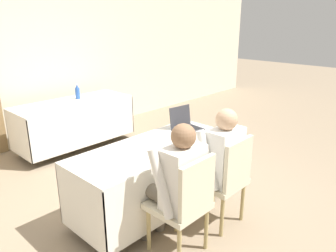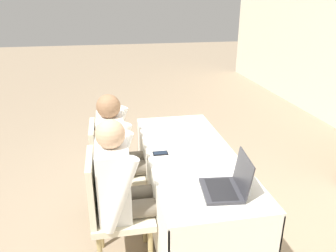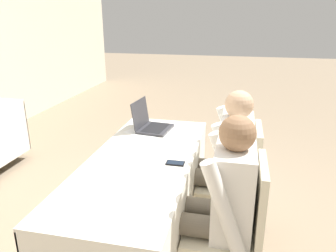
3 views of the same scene
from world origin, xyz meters
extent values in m
plane|color=gray|center=(0.00, 0.00, 0.00)|extent=(24.00, 24.00, 0.00)
cube|color=white|center=(0.00, 0.00, 0.72)|extent=(1.75, 0.70, 0.02)
cube|color=white|center=(0.00, -0.35, 0.41)|extent=(1.75, 0.01, 0.60)
cube|color=white|center=(0.00, 0.35, 0.41)|extent=(1.75, 0.01, 0.60)
cube|color=white|center=(0.87, 0.00, 0.41)|extent=(0.01, 0.70, 0.60)
cylinder|color=#333333|center=(0.00, 0.00, 0.06)|extent=(0.06, 0.06, 0.11)
cube|color=white|center=(1.26, 2.15, 0.41)|extent=(0.01, 0.70, 0.60)
cube|color=#333338|center=(0.58, 0.05, 0.74)|extent=(0.33, 0.27, 0.02)
cube|color=black|center=(0.58, 0.05, 0.75)|extent=(0.28, 0.20, 0.00)
cube|color=#333338|center=(0.60, 0.19, 0.86)|extent=(0.30, 0.07, 0.23)
cube|color=black|center=(0.60, 0.19, 0.86)|extent=(0.27, 0.06, 0.20)
cube|color=black|center=(-0.03, -0.25, 0.73)|extent=(0.07, 0.12, 0.01)
cube|color=#192333|center=(-0.03, -0.25, 0.74)|extent=(0.06, 0.11, 0.00)
cube|color=white|center=(-0.62, -0.13, 0.73)|extent=(0.24, 0.32, 0.00)
cube|color=white|center=(0.51, 0.13, 0.73)|extent=(0.31, 0.35, 0.00)
cylinder|color=tan|center=(-0.12, -0.41, 0.20)|extent=(0.04, 0.04, 0.41)
cylinder|color=tan|center=(-0.12, -0.76, 0.20)|extent=(0.04, 0.04, 0.41)
cube|color=beige|center=(-0.29, -0.58, 0.43)|extent=(0.44, 0.44, 0.05)
cube|color=beige|center=(-0.29, -0.78, 0.68)|extent=(0.40, 0.04, 0.45)
cylinder|color=tan|center=(0.47, -0.41, 0.20)|extent=(0.04, 0.04, 0.41)
cylinder|color=tan|center=(0.12, -0.41, 0.20)|extent=(0.04, 0.04, 0.41)
cylinder|color=tan|center=(0.47, -0.76, 0.20)|extent=(0.04, 0.04, 0.41)
cylinder|color=tan|center=(0.12, -0.76, 0.20)|extent=(0.04, 0.04, 0.41)
cube|color=beige|center=(0.29, -0.58, 0.43)|extent=(0.44, 0.44, 0.05)
cube|color=beige|center=(0.29, -0.78, 0.68)|extent=(0.40, 0.04, 0.45)
cylinder|color=#665B4C|center=(-0.20, -0.45, 0.52)|extent=(0.13, 0.42, 0.13)
cylinder|color=#665B4C|center=(-0.38, -0.45, 0.52)|extent=(0.13, 0.42, 0.13)
cylinder|color=#665B4C|center=(-0.20, -0.27, 0.23)|extent=(0.10, 0.10, 0.46)
cube|color=silver|center=(-0.29, -0.63, 0.72)|extent=(0.36, 0.22, 0.52)
cylinder|color=silver|center=(-0.08, -0.59, 0.73)|extent=(0.08, 0.26, 0.54)
cylinder|color=silver|center=(-0.50, -0.59, 0.73)|extent=(0.08, 0.26, 0.54)
sphere|color=#8C6647|center=(-0.29, -0.63, 1.07)|extent=(0.20, 0.20, 0.20)
cylinder|color=#665B4C|center=(0.38, -0.45, 0.52)|extent=(0.13, 0.42, 0.13)
cylinder|color=#665B4C|center=(0.20, -0.45, 0.52)|extent=(0.13, 0.42, 0.13)
cylinder|color=#665B4C|center=(0.38, -0.27, 0.23)|extent=(0.10, 0.10, 0.46)
cylinder|color=#665B4C|center=(0.20, -0.27, 0.23)|extent=(0.10, 0.10, 0.46)
cube|color=white|center=(0.29, -0.63, 0.72)|extent=(0.36, 0.22, 0.52)
cylinder|color=white|center=(0.50, -0.59, 0.73)|extent=(0.08, 0.26, 0.54)
cylinder|color=white|center=(0.08, -0.59, 0.73)|extent=(0.08, 0.26, 0.54)
sphere|color=tan|center=(0.29, -0.63, 1.07)|extent=(0.20, 0.20, 0.20)
camera|label=1|loc=(-2.09, -2.17, 1.94)|focal=35.00mm
camera|label=2|loc=(2.30, -0.62, 1.91)|focal=35.00mm
camera|label=3|loc=(-1.96, -0.62, 1.67)|focal=35.00mm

